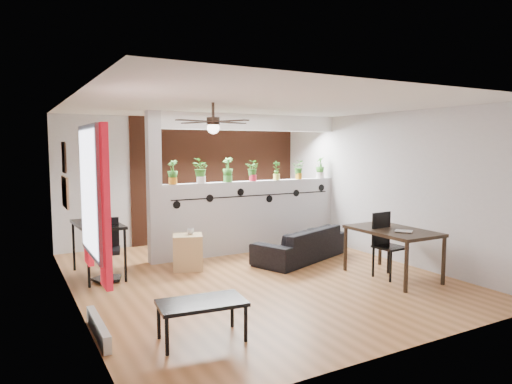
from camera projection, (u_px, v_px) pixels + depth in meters
name	position (u px, v px, depth m)	size (l,w,h in m)	color
room_shell	(254.00, 193.00, 6.97)	(6.30, 7.10, 2.90)	#975F31
partition_wall	(253.00, 216.00, 8.72)	(3.60, 0.18, 1.35)	#BCBCC1
ceiling_header	(253.00, 123.00, 8.54)	(3.60, 0.18, 0.30)	white
pier_column	(154.00, 188.00, 7.74)	(0.22, 0.20, 2.60)	#BCBCC1
brick_panel	(221.00, 179.00, 9.94)	(3.90, 0.05, 2.60)	#B05533
vine_decal	(255.00, 196.00, 8.60)	(3.31, 0.01, 0.30)	black
window_assembly	(92.00, 195.00, 4.67)	(0.09, 1.30, 1.55)	white
baseboard_heater	(98.00, 328.00, 4.82)	(0.08, 1.00, 0.18)	silver
corkboard	(65.00, 192.00, 6.54)	(0.03, 0.60, 0.45)	#A3764F
framed_art	(64.00, 157.00, 6.45)	(0.03, 0.34, 0.44)	#8C7259
ceiling_fan	(213.00, 124.00, 6.22)	(1.19, 1.19, 0.43)	black
potted_plant_0	(173.00, 172.00, 7.87)	(0.26, 0.27, 0.42)	orange
potted_plant_1	(201.00, 170.00, 8.12)	(0.21, 0.25, 0.45)	white
potted_plant_2	(228.00, 169.00, 8.37)	(0.30, 0.30, 0.45)	#3B8A32
potted_plant_3	(253.00, 170.00, 8.63)	(0.24, 0.25, 0.40)	red
potted_plant_4	(277.00, 170.00, 8.89)	(0.24, 0.23, 0.38)	#DADA4D
potted_plant_5	(299.00, 169.00, 9.14)	(0.23, 0.24, 0.38)	orange
potted_plant_6	(320.00, 167.00, 9.39)	(0.23, 0.26, 0.44)	silver
sofa	(301.00, 244.00, 8.11)	(1.85, 0.73, 0.54)	black
cube_shelf	(188.00, 252.00, 7.43)	(0.47, 0.42, 0.57)	tan
cup	(190.00, 232.00, 7.42)	(0.12, 0.12, 0.09)	gray
computer_desk	(98.00, 228.00, 7.01)	(0.67, 1.18, 0.83)	black
monitor	(95.00, 215.00, 7.12)	(0.06, 0.36, 0.20)	black
office_chair	(107.00, 254.00, 6.83)	(0.48, 0.48, 0.91)	black
dining_table	(392.00, 234.00, 6.96)	(0.84, 1.38, 0.75)	black
book	(403.00, 232.00, 6.64)	(0.18, 0.24, 0.02)	gray
folding_chair	(385.00, 239.00, 7.01)	(0.43, 0.43, 0.99)	black
coffee_table	(202.00, 305.00, 4.71)	(0.94, 0.59, 0.42)	black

